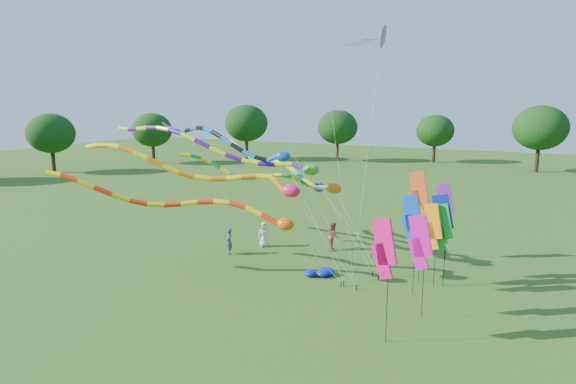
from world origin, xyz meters
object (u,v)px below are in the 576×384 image
at_px(person_b, 229,241).
at_px(person_a, 264,234).
at_px(blue_nylon_heap, 317,271).
at_px(person_c, 333,236).
at_px(tube_kite_red, 195,205).
at_px(tube_kite_orange, 211,173).

bearing_deg(person_b, person_a, 117.10).
xyz_separation_m(blue_nylon_heap, person_c, (-0.96, 4.79, 0.66)).
bearing_deg(person_c, blue_nylon_heap, 160.65).
relative_size(tube_kite_red, person_c, 8.30).
bearing_deg(person_c, tube_kite_red, 118.09).
bearing_deg(person_b, tube_kite_red, -28.63).
bearing_deg(tube_kite_orange, person_a, 81.01).
height_order(tube_kite_orange, blue_nylon_heap, tube_kite_orange).
bearing_deg(person_c, person_b, 94.43).
distance_m(tube_kite_orange, person_c, 9.42).
bearing_deg(person_a, person_b, -147.68).
bearing_deg(tube_kite_red, person_c, 42.54).
bearing_deg(tube_kite_orange, tube_kite_red, -116.04).
relative_size(blue_nylon_heap, person_a, 0.93).
xyz_separation_m(tube_kite_red, tube_kite_orange, (0.35, 1.03, 1.63)).
bearing_deg(person_a, tube_kite_red, -126.69).
distance_m(tube_kite_red, person_c, 9.73).
bearing_deg(person_a, tube_kite_orange, -123.86).
relative_size(tube_kite_red, tube_kite_orange, 0.96).
bearing_deg(blue_nylon_heap, tube_kite_red, -151.68).
height_order(person_b, person_c, person_c).
xyz_separation_m(tube_kite_red, person_a, (0.51, 6.47, -3.16)).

